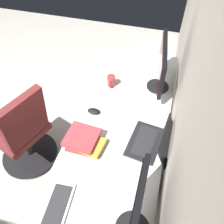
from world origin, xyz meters
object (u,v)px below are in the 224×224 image
Objects in this scene: monitor_primary at (135,216)px; laptop_leftmost at (153,141)px; monitor_secondary at (162,65)px; keyboard_main at (54,217)px; coffee_mug at (111,81)px; office_chair at (24,134)px; book_stack_near at (84,141)px; drawer_pedestal at (115,179)px; mouse_main at (94,111)px.

monitor_primary is 1.35× the size of laptop_leftmost.
monitor_secondary is 1.37m from keyboard_main.
laptop_leftmost is at bearing 40.83° from coffee_mug.
coffee_mug is 0.92m from office_chair.
book_stack_near is at bearing -1.53° from coffee_mug.
coffee_mug reaches higher than drawer_pedestal.
monitor_primary is 1.23m from monitor_secondary.
book_stack_near reaches higher than mouse_main.
coffee_mug reaches higher than mouse_main.
office_chair reaches higher than drawer_pedestal.
book_stack_near reaches higher than drawer_pedestal.
coffee_mug is at bearing -162.16° from drawer_pedestal.
book_stack_near reaches higher than keyboard_main.
coffee_mug is (-0.35, 0.05, 0.04)m from mouse_main.
monitor_primary is 0.62m from laptop_leftmost.
laptop_leftmost is 1.18m from office_chair.
keyboard_main is 3.79× the size of coffee_mug.
book_stack_near is (-0.46, -0.46, -0.20)m from monitor_primary.
keyboard_main is at bearing 2.36° from mouse_main.
monitor_secondary is at bearing 161.80° from keyboard_main.
laptop_leftmost is 3.56× the size of mouse_main.
laptop_leftmost is at bearing 90.56° from office_chair.
mouse_main reaches higher than keyboard_main.
drawer_pedestal is 1.62× the size of keyboard_main.
coffee_mug is (-0.54, -0.46, 0.00)m from laptop_leftmost.
mouse_main is (-0.83, -0.03, 0.01)m from keyboard_main.
book_stack_near is at bearing 5.58° from mouse_main.
office_chair reaches higher than book_stack_near.
coffee_mug is at bearing -158.76° from monitor_primary.
mouse_main is at bearing -174.42° from book_stack_near.
office_chair is (0.01, -1.13, -0.32)m from laptop_leftmost.
monitor_primary is 0.94m from mouse_main.
monitor_secondary is 0.46m from coffee_mug.
drawer_pedestal is 1.39× the size of monitor_primary.
drawer_pedestal is 1.02m from monitor_secondary.
keyboard_main reaches higher than drawer_pedestal.
book_stack_near is at bearing -179.59° from keyboard_main.
drawer_pedestal is 0.49m from book_stack_near.
mouse_main is 0.11× the size of office_chair.
monitor_primary reaches higher than keyboard_main.
mouse_main is 0.35× the size of book_stack_near.
drawer_pedestal is 0.85m from coffee_mug.
drawer_pedestal is at bearing 38.83° from mouse_main.
keyboard_main is (0.65, -0.48, -0.04)m from laptop_leftmost.
monitor_secondary reaches higher than laptop_leftmost.
mouse_main is 0.92× the size of coffee_mug.
monitor_primary reaches higher than laptop_leftmost.
monitor_secondary reaches higher than drawer_pedestal.
monitor_secondary reaches higher than keyboard_main.
monitor_primary is 4.43× the size of coffee_mug.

